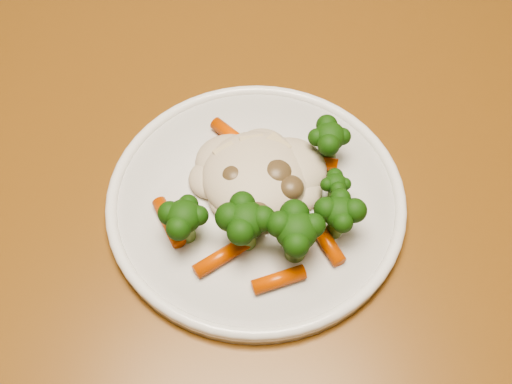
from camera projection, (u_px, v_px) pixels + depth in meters
dining_table at (287, 305)px, 0.63m from camera, size 1.17×0.86×0.75m
plate at (256, 201)px, 0.55m from camera, size 0.25×0.25×0.01m
meal at (268, 192)px, 0.53m from camera, size 0.18×0.18×0.05m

